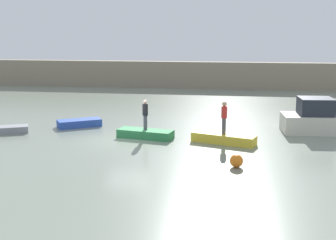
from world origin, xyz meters
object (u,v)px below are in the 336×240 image
object	(u,v)px
motorboat	(327,120)
rowboat_grey	(1,130)
person_dark_shirt	(145,113)
mooring_buoy	(236,161)
rowboat_green	(145,134)
person_red_shirt	(224,116)
rowboat_yellow	(224,139)
rowboat_blue	(79,123)

from	to	relation	value
motorboat	rowboat_grey	world-z (taller)	motorboat
person_dark_shirt	mooring_buoy	size ratio (longest dim) A/B	2.87
rowboat_green	person_red_shirt	bearing A→B (deg)	4.20
rowboat_yellow	person_dark_shirt	world-z (taller)	person_dark_shirt
rowboat_green	rowboat_yellow	bearing A→B (deg)	4.20
motorboat	rowboat_yellow	bearing A→B (deg)	-150.01
rowboat_blue	rowboat_yellow	distance (m)	9.95
person_dark_shirt	rowboat_blue	bearing A→B (deg)	153.48
rowboat_green	person_dark_shirt	xyz separation A→B (m)	(-0.00, -0.00, 1.23)
rowboat_blue	person_dark_shirt	size ratio (longest dim) A/B	1.56
rowboat_blue	rowboat_grey	bearing A→B (deg)	179.45
rowboat_yellow	mooring_buoy	size ratio (longest dim) A/B	5.80
rowboat_green	rowboat_yellow	world-z (taller)	rowboat_yellow
rowboat_grey	rowboat_blue	distance (m)	4.87
rowboat_green	person_red_shirt	world-z (taller)	person_red_shirt
rowboat_grey	rowboat_blue	size ratio (longest dim) A/B	1.17
motorboat	mooring_buoy	world-z (taller)	motorboat
person_dark_shirt	mooring_buoy	xyz separation A→B (m)	(5.29, -5.03, -1.17)
motorboat	person_red_shirt	world-z (taller)	person_red_shirt
mooring_buoy	rowboat_grey	bearing A→B (deg)	161.05
person_dark_shirt	person_red_shirt	world-z (taller)	person_red_shirt
motorboat	rowboat_yellow	size ratio (longest dim) A/B	1.65
rowboat_green	person_red_shirt	xyz separation A→B (m)	(4.58, -0.58, 1.32)
rowboat_grey	person_dark_shirt	size ratio (longest dim) A/B	1.83
rowboat_blue	person_dark_shirt	world-z (taller)	person_dark_shirt
rowboat_yellow	person_dark_shirt	xyz separation A→B (m)	(-4.58, 0.58, 1.22)
rowboat_green	motorboat	bearing A→B (deg)	27.02
rowboat_yellow	person_red_shirt	bearing A→B (deg)	18.54
rowboat_green	person_dark_shirt	world-z (taller)	person_dark_shirt
rowboat_yellow	rowboat_blue	bearing A→B (deg)	-179.18
motorboat	rowboat_green	distance (m)	11.23
rowboat_grey	rowboat_green	distance (m)	9.05
rowboat_yellow	person_red_shirt	size ratio (longest dim) A/B	1.96
person_dark_shirt	mooring_buoy	world-z (taller)	person_dark_shirt
person_red_shirt	rowboat_blue	bearing A→B (deg)	162.28
mooring_buoy	rowboat_yellow	bearing A→B (deg)	99.06
motorboat	rowboat_blue	size ratio (longest dim) A/B	2.14
rowboat_grey	person_red_shirt	size ratio (longest dim) A/B	1.77
rowboat_green	rowboat_yellow	distance (m)	4.62
rowboat_grey	mooring_buoy	distance (m)	15.16
rowboat_blue	rowboat_yellow	world-z (taller)	rowboat_yellow
rowboat_grey	rowboat_yellow	distance (m)	13.64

